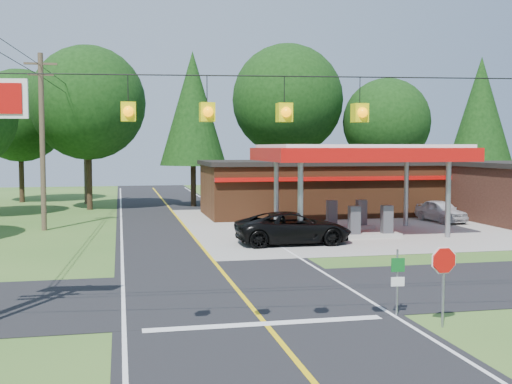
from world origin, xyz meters
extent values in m
plane|color=#315E21|center=(0.00, 0.00, 0.00)|extent=(120.00, 120.00, 0.00)
cube|color=black|center=(0.00, 0.00, 0.01)|extent=(8.00, 120.00, 0.02)
cube|color=black|center=(0.00, 0.00, 0.01)|extent=(70.00, 7.00, 0.02)
cube|color=yellow|center=(0.00, 0.00, 0.03)|extent=(0.15, 110.00, 0.00)
cylinder|color=gray|center=(5.00, 10.50, 2.10)|extent=(0.28, 0.28, 4.20)
cylinder|color=gray|center=(5.00, 15.50, 2.10)|extent=(0.28, 0.28, 4.20)
cylinder|color=gray|center=(13.00, 10.50, 2.10)|extent=(0.28, 0.28, 4.20)
cylinder|color=gray|center=(13.00, 15.50, 2.10)|extent=(0.28, 0.28, 4.20)
cube|color=#B50C09|center=(9.00, 13.00, 4.35)|extent=(10.60, 7.40, 0.70)
cube|color=white|center=(9.00, 13.00, 4.75)|extent=(10.00, 7.00, 0.25)
cube|color=#9E9B93|center=(9.00, 11.20, 0.13)|extent=(3.20, 0.90, 0.22)
cube|color=#3F3F44|center=(8.10, 11.20, 0.95)|extent=(0.55, 0.45, 1.50)
cube|color=#3F3F44|center=(9.90, 11.20, 0.95)|extent=(0.55, 0.45, 1.50)
cube|color=#9E9B93|center=(9.00, 14.80, 0.13)|extent=(3.20, 0.90, 0.22)
cube|color=#3F3F44|center=(8.10, 14.80, 0.95)|extent=(0.55, 0.45, 1.50)
cube|color=#3F3F44|center=(9.90, 14.80, 0.95)|extent=(0.55, 0.45, 1.50)
cube|color=brown|center=(10.00, 23.00, 1.75)|extent=(16.00, 7.00, 3.50)
cube|color=black|center=(10.00, 23.00, 3.65)|extent=(16.40, 7.40, 0.30)
cube|color=#B50C09|center=(10.00, 19.40, 2.70)|extent=(16.00, 0.50, 0.25)
cylinder|color=#473828|center=(-8.00, 18.00, 5.00)|extent=(0.30, 0.30, 10.00)
cube|color=#473828|center=(-8.00, 18.00, 9.40)|extent=(1.80, 0.12, 0.12)
cube|color=#473828|center=(-8.00, 18.00, 8.80)|extent=(1.40, 0.12, 0.12)
cylinder|color=#473828|center=(-6.50, 35.00, 4.75)|extent=(0.30, 0.30, 9.50)
cube|color=#DAD10B|center=(-3.55, -5.70, 5.50)|extent=(0.32, 0.32, 0.42)
cube|color=#DAD10B|center=(-1.85, -5.90, 5.50)|extent=(0.32, 0.32, 0.42)
cube|color=#DAD10B|center=(-0.15, -6.10, 5.50)|extent=(0.32, 0.32, 0.42)
cube|color=#DAD10B|center=(1.55, -6.30, 5.50)|extent=(0.32, 0.32, 0.42)
cylinder|color=#332316|center=(-6.00, 30.00, 2.34)|extent=(0.44, 0.44, 4.68)
sphere|color=black|center=(-6.00, 30.00, 8.06)|extent=(8.58, 8.58, 8.58)
cylinder|color=#332316|center=(2.00, 31.00, 2.16)|extent=(0.44, 0.44, 4.32)
cone|color=black|center=(2.00, 31.00, 7.80)|extent=(5.28, 5.28, 9.00)
cylinder|color=#332316|center=(10.00, 32.00, 2.52)|extent=(0.44, 0.44, 5.04)
sphere|color=black|center=(10.00, 32.00, 8.68)|extent=(9.24, 9.24, 9.24)
cylinder|color=#332316|center=(18.00, 30.00, 1.98)|extent=(0.44, 0.44, 3.96)
sphere|color=black|center=(18.00, 30.00, 6.82)|extent=(7.26, 7.26, 7.26)
cylinder|color=#332316|center=(26.00, 29.00, 2.16)|extent=(0.44, 0.44, 4.32)
cone|color=black|center=(26.00, 29.00, 7.80)|extent=(5.28, 5.28, 9.00)
cylinder|color=#332316|center=(-12.00, 38.00, 2.16)|extent=(0.44, 0.44, 4.32)
sphere|color=black|center=(-12.00, 38.00, 7.44)|extent=(7.92, 7.92, 7.92)
imported|color=black|center=(4.50, 10.00, 0.79)|extent=(5.68, 5.68, 1.57)
imported|color=silver|center=(16.09, 17.00, 0.70)|extent=(4.44, 4.44, 1.39)
cylinder|color=gray|center=(4.50, -4.81, 1.04)|extent=(0.07, 0.07, 2.08)
cylinder|color=gray|center=(3.80, -3.50, 0.95)|extent=(0.06, 0.06, 1.89)
cube|color=#0C591E|center=(3.80, -3.54, 1.46)|extent=(0.39, 0.06, 0.39)
cube|color=white|center=(3.80, -3.54, 0.98)|extent=(0.39, 0.06, 0.26)
camera|label=1|loc=(-3.75, -19.99, 4.73)|focal=45.00mm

